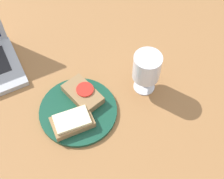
{
  "coord_description": "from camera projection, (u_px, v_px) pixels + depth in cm",
  "views": [
    {
      "loc": [
        -18.7,
        -44.95,
        80.88
      ],
      "look_at": [
        3.48,
        -1.79,
        8.0
      ],
      "focal_mm": 50.0,
      "sensor_mm": 36.0,
      "label": 1
    }
  ],
  "objects": [
    {
      "name": "wooden_table",
      "position": [
        99.0,
        102.0,
        0.93
      ],
      "size": [
        140.0,
        140.0,
        3.0
      ],
      "primitive_type": "cube",
      "color": "#9E6B3D",
      "rests_on": "ground"
    },
    {
      "name": "plate",
      "position": [
        78.0,
        111.0,
        0.89
      ],
      "size": [
        22.2,
        22.2,
        1.1
      ],
      "primitive_type": "cylinder",
      "color": "#144733",
      "rests_on": "wooden_table"
    },
    {
      "name": "sandwich_with_tomato",
      "position": [
        83.0,
        94.0,
        0.9
      ],
      "size": [
        9.56,
        13.07,
        3.01
      ],
      "color": "#937047",
      "rests_on": "plate"
    },
    {
      "name": "sandwich_with_cheese",
      "position": [
        72.0,
        122.0,
        0.85
      ],
      "size": [
        11.5,
        7.47,
        3.0
      ],
      "color": "#937047",
      "rests_on": "plate"
    },
    {
      "name": "wine_glass",
      "position": [
        147.0,
        68.0,
        0.87
      ],
      "size": [
        7.85,
        7.85,
        13.76
      ],
      "color": "white",
      "rests_on": "wooden_table"
    }
  ]
}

